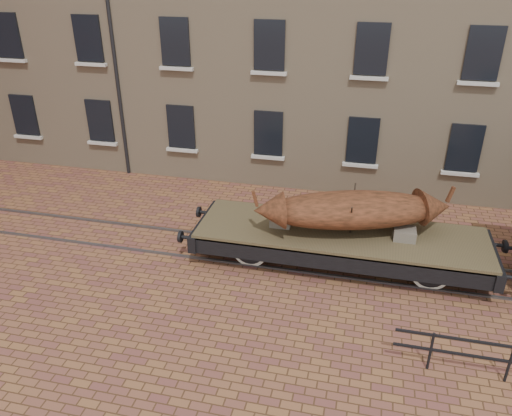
# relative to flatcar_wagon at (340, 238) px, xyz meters

# --- Properties ---
(ground) EXTENTS (90.00, 90.00, 0.00)m
(ground) POSITION_rel_flatcar_wagon_xyz_m (-0.70, 0.00, -0.88)
(ground) COLOR brown
(rail_track) EXTENTS (30.00, 1.52, 0.06)m
(rail_track) POSITION_rel_flatcar_wagon_xyz_m (-0.70, 0.00, -0.85)
(rail_track) COLOR #59595E
(rail_track) RESTS_ON ground
(flatcar_wagon) EXTENTS (9.32, 2.53, 1.41)m
(flatcar_wagon) POSITION_rel_flatcar_wagon_xyz_m (0.00, 0.00, 0.00)
(flatcar_wagon) COLOR brown
(flatcar_wagon) RESTS_ON ground
(iron_boat) EXTENTS (5.59, 2.85, 1.39)m
(iron_boat) POSITION_rel_flatcar_wagon_xyz_m (0.26, 0.00, 0.96)
(iron_boat) COLOR brown
(iron_boat) RESTS_ON flatcar_wagon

